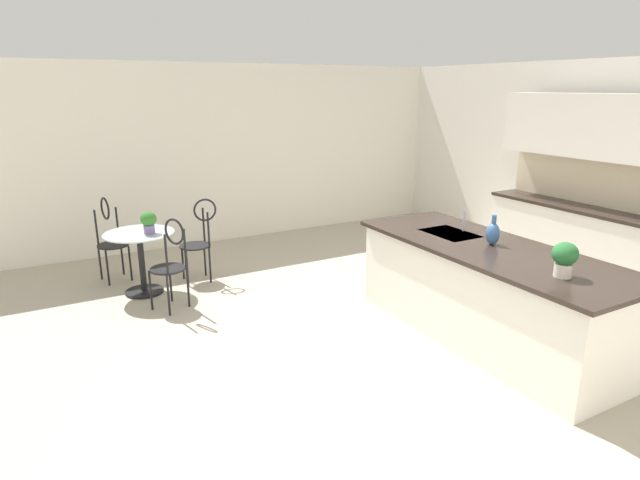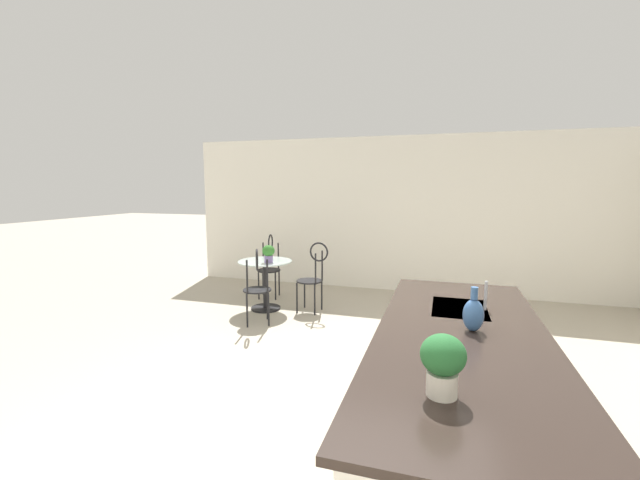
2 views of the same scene
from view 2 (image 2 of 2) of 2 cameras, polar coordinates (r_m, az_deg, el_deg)
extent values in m
plane|color=#B2A893|center=(3.52, 3.19, -23.93)|extent=(40.00, 40.00, 0.00)
cube|color=silver|center=(7.23, 11.45, 3.55)|extent=(0.12, 7.80, 2.70)
cube|color=white|center=(2.97, 19.00, -20.96)|extent=(2.70, 0.96, 0.88)
cube|color=#2D231E|center=(2.78, 19.42, -12.59)|extent=(2.80, 1.06, 0.04)
cube|color=#B2B5BA|center=(3.30, 19.06, -9.27)|extent=(0.56, 0.40, 0.03)
cylinder|color=black|center=(6.24, -7.65, -9.49)|extent=(0.44, 0.44, 0.03)
cylinder|color=black|center=(6.14, -7.71, -6.25)|extent=(0.07, 0.07, 0.69)
cylinder|color=#B2C6C1|center=(6.07, -7.77, -3.00)|extent=(0.80, 0.80, 0.01)
cylinder|color=black|center=(5.72, -10.28, -8.95)|extent=(0.03, 0.03, 0.45)
cylinder|color=black|center=(5.72, -7.44, -8.86)|extent=(0.03, 0.03, 0.45)
cylinder|color=black|center=(5.45, -10.24, -9.78)|extent=(0.03, 0.03, 0.45)
cylinder|color=black|center=(5.46, -7.26, -9.69)|extent=(0.03, 0.03, 0.45)
cylinder|color=black|center=(5.52, -8.85, -6.98)|extent=(0.51, 0.51, 0.02)
cylinder|color=black|center=(5.32, -10.24, -5.18)|extent=(0.03, 0.03, 0.45)
cylinder|color=black|center=(5.33, -7.44, -5.10)|extent=(0.03, 0.03, 0.45)
torus|color=black|center=(5.28, -8.89, -2.76)|extent=(0.26, 0.15, 0.28)
cylinder|color=black|center=(6.65, -6.29, -6.52)|extent=(0.03, 0.03, 0.45)
cylinder|color=black|center=(6.71, -8.64, -6.42)|extent=(0.03, 0.03, 0.45)
cylinder|color=black|center=(6.91, -5.78, -5.96)|extent=(0.03, 0.03, 0.45)
cylinder|color=black|center=(6.98, -8.04, -5.87)|extent=(0.03, 0.03, 0.45)
cylinder|color=black|center=(6.76, -7.22, -4.25)|extent=(0.44, 0.44, 0.02)
cylinder|color=black|center=(6.83, -5.89, -2.27)|extent=(0.03, 0.03, 0.45)
cylinder|color=black|center=(6.89, -8.01, -2.22)|extent=(0.03, 0.03, 0.45)
torus|color=black|center=(6.83, -6.99, -0.38)|extent=(0.28, 0.08, 0.28)
cylinder|color=black|center=(5.96, -3.27, -8.16)|extent=(0.03, 0.03, 0.45)
cylinder|color=black|center=(6.20, -2.19, -7.51)|extent=(0.03, 0.03, 0.45)
cylinder|color=black|center=(5.85, -0.75, -8.44)|extent=(0.03, 0.03, 0.45)
cylinder|color=black|center=(6.10, 0.25, -7.77)|extent=(0.03, 0.03, 0.45)
cylinder|color=black|center=(5.97, -1.50, -5.79)|extent=(0.41, 0.41, 0.02)
cylinder|color=black|center=(5.75, -0.63, -4.11)|extent=(0.03, 0.03, 0.45)
cylinder|color=black|center=(5.98, 0.30, -3.64)|extent=(0.03, 0.03, 0.45)
torus|color=black|center=(5.82, -0.15, -1.70)|extent=(0.04, 0.28, 0.28)
cylinder|color=#B2B5BA|center=(3.28, 22.32, -7.27)|extent=(0.02, 0.02, 0.22)
cylinder|color=#7A669E|center=(5.93, -7.26, -2.68)|extent=(0.12, 0.12, 0.10)
ellipsoid|color=#307229|center=(5.91, -7.28, -1.50)|extent=(0.18, 0.18, 0.16)
cylinder|color=beige|center=(1.97, 16.81, -18.85)|extent=(0.14, 0.14, 0.11)
ellipsoid|color=#256430|center=(1.91, 16.97, -15.21)|extent=(0.20, 0.20, 0.18)
ellipsoid|color=#386099|center=(2.80, 20.80, -9.88)|extent=(0.13, 0.13, 0.21)
cylinder|color=#386099|center=(2.76, 20.94, -7.02)|extent=(0.04, 0.04, 0.08)
camera|label=1|loc=(3.63, -85.20, 8.81)|focal=29.50mm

